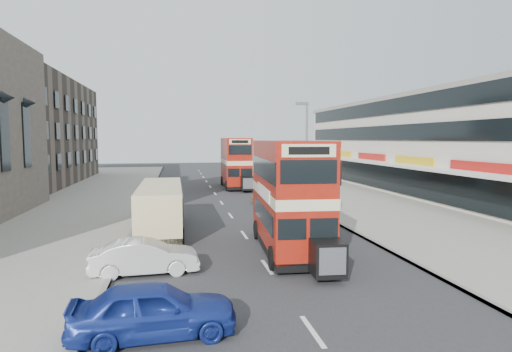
{
  "coord_description": "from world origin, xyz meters",
  "views": [
    {
      "loc": [
        -3.58,
        -14.87,
        5.26
      ],
      "look_at": [
        0.26,
        5.85,
        3.42
      ],
      "focal_mm": 30.18,
      "sensor_mm": 36.0,
      "label": 1
    }
  ],
  "objects": [
    {
      "name": "pedestrian_far",
      "position": [
        7.95,
        29.17,
        0.97
      ],
      "size": [
        0.97,
        0.42,
        1.64
      ],
      "primitive_type": "imported",
      "rotation": [
        0.0,
        0.0,
        0.02
      ],
      "color": "gray",
      "rests_on": "pavement_right"
    },
    {
      "name": "cyclist",
      "position": [
        4.13,
        19.87,
        0.63
      ],
      "size": [
        0.9,
        1.95,
        1.92
      ],
      "rotation": [
        0.0,
        0.0,
        0.14
      ],
      "color": "gray",
      "rests_on": "ground"
    },
    {
      "name": "kerb_right",
      "position": [
        6.1,
        20.0,
        0.07
      ],
      "size": [
        0.2,
        90.0,
        0.16
      ],
      "primitive_type": "cube",
      "color": "gray",
      "rests_on": "ground"
    },
    {
      "name": "pavement_left",
      "position": [
        -12.0,
        20.0,
        0.07
      ],
      "size": [
        12.0,
        90.0,
        0.15
      ],
      "primitive_type": "cube",
      "color": "gray",
      "rests_on": "ground"
    },
    {
      "name": "brick_terrace",
      "position": [
        -22.0,
        38.0,
        6.0
      ],
      "size": [
        14.0,
        28.0,
        12.0
      ],
      "primitive_type": "cube",
      "color": "#66594C",
      "rests_on": "ground"
    },
    {
      "name": "pedestrian_near",
      "position": [
        7.66,
        14.29,
        0.99
      ],
      "size": [
        0.7,
        0.56,
        1.68
      ],
      "primitive_type": "imported",
      "rotation": [
        0.0,
        0.0,
        3.38
      ],
      "color": "gray",
      "rests_on": "pavement_right"
    },
    {
      "name": "ground",
      "position": [
        0.0,
        0.0,
        0.0
      ],
      "size": [
        160.0,
        160.0,
        0.0
      ],
      "primitive_type": "plane",
      "color": "#28282B",
      "rests_on": "ground"
    },
    {
      "name": "commercial_row",
      "position": [
        19.95,
        22.0,
        4.7
      ],
      "size": [
        9.9,
        46.2,
        9.3
      ],
      "color": "beige",
      "rests_on": "ground"
    },
    {
      "name": "pavement_right",
      "position": [
        12.0,
        20.0,
        0.07
      ],
      "size": [
        12.0,
        90.0,
        0.15
      ],
      "primitive_type": "cube",
      "color": "gray",
      "rests_on": "ground"
    },
    {
      "name": "kerb_left",
      "position": [
        -6.1,
        20.0,
        0.07
      ],
      "size": [
        0.2,
        90.0,
        0.16
      ],
      "primitive_type": "cube",
      "color": "gray",
      "rests_on": "ground"
    },
    {
      "name": "car_left_front",
      "position": [
        -4.85,
        2.0,
        0.68
      ],
      "size": [
        4.21,
        1.67,
        1.36
      ],
      "primitive_type": "imported",
      "rotation": [
        0.0,
        0.0,
        1.63
      ],
      "color": "silver",
      "rests_on": "ground"
    },
    {
      "name": "car_right_b",
      "position": [
        4.56,
        19.08,
        0.62
      ],
      "size": [
        4.51,
        2.11,
        1.25
      ],
      "primitive_type": "imported",
      "rotation": [
        0.0,
        0.0,
        -1.56
      ],
      "color": "#C26F13",
      "rests_on": "ground"
    },
    {
      "name": "car_right_a",
      "position": [
        4.99,
        15.43,
        0.62
      ],
      "size": [
        4.47,
        2.21,
        1.25
      ],
      "primitive_type": "imported",
      "rotation": [
        0.0,
        0.0,
        -1.68
      ],
      "color": "#952A0E",
      "rests_on": "ground"
    },
    {
      "name": "road_surface",
      "position": [
        0.0,
        20.0,
        0.01
      ],
      "size": [
        12.0,
        90.0,
        0.01
      ],
      "primitive_type": "cube",
      "color": "#28282B",
      "rests_on": "ground"
    },
    {
      "name": "car_left_near",
      "position": [
        -4.24,
        -3.53,
        0.74
      ],
      "size": [
        4.47,
        2.02,
        1.49
      ],
      "primitive_type": "imported",
      "rotation": [
        0.0,
        0.0,
        1.63
      ],
      "color": "navy",
      "rests_on": "ground"
    },
    {
      "name": "street_lamp",
      "position": [
        6.52,
        18.0,
        4.78
      ],
      "size": [
        1.0,
        0.2,
        8.12
      ],
      "color": "slate",
      "rests_on": "ground"
    },
    {
      "name": "bus_main",
      "position": [
        1.54,
        4.34,
        2.63
      ],
      "size": [
        3.03,
        9.2,
        4.99
      ],
      "rotation": [
        0.0,
        0.0,
        3.07
      ],
      "color": "black",
      "rests_on": "ground"
    },
    {
      "name": "bus_second",
      "position": [
        2.66,
        30.79,
        2.71
      ],
      "size": [
        2.76,
        9.39,
        5.14
      ],
      "rotation": [
        0.0,
        0.0,
        3.12
      ],
      "color": "black",
      "rests_on": "ground"
    },
    {
      "name": "coach",
      "position": [
        -4.51,
        10.0,
        1.44
      ],
      "size": [
        2.42,
        9.24,
        2.45
      ],
      "rotation": [
        0.0,
        0.0,
        0.0
      ],
      "color": "black",
      "rests_on": "ground"
    }
  ]
}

